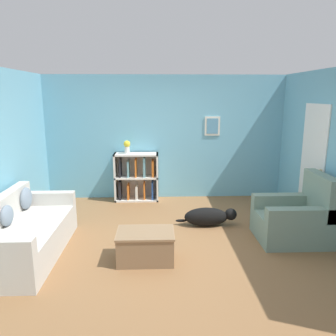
% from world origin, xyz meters
% --- Properties ---
extents(ground_plane, '(14.00, 14.00, 0.00)m').
position_xyz_m(ground_plane, '(0.00, 0.00, 0.00)').
color(ground_plane, brown).
extents(wall_back, '(5.60, 0.13, 2.60)m').
position_xyz_m(wall_back, '(0.00, 2.25, 1.30)').
color(wall_back, '#6BADC6').
rests_on(wall_back, ground_plane).
extents(couch, '(0.89, 1.96, 0.81)m').
position_xyz_m(couch, '(-2.04, -0.41, 0.30)').
color(couch, beige).
rests_on(couch, ground_plane).
extents(bookshelf, '(0.91, 0.35, 1.01)m').
position_xyz_m(bookshelf, '(-0.61, 2.02, 0.49)').
color(bookshelf, silver).
rests_on(bookshelf, ground_plane).
extents(recliner_chair, '(1.02, 0.85, 1.03)m').
position_xyz_m(recliner_chair, '(1.95, -0.05, 0.34)').
color(recliner_chair, gray).
rests_on(recliner_chair, ground_plane).
extents(coffee_table, '(0.77, 0.51, 0.41)m').
position_xyz_m(coffee_table, '(-0.34, -0.62, 0.22)').
color(coffee_table, '#846647').
rests_on(coffee_table, ground_plane).
extents(dog, '(1.05, 0.29, 0.32)m').
position_xyz_m(dog, '(0.70, 0.54, 0.16)').
color(dog, black).
rests_on(dog, ground_plane).
extents(vase, '(0.14, 0.14, 0.27)m').
position_xyz_m(vase, '(-0.79, 2.00, 1.16)').
color(vase, silver).
rests_on(vase, bookshelf).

